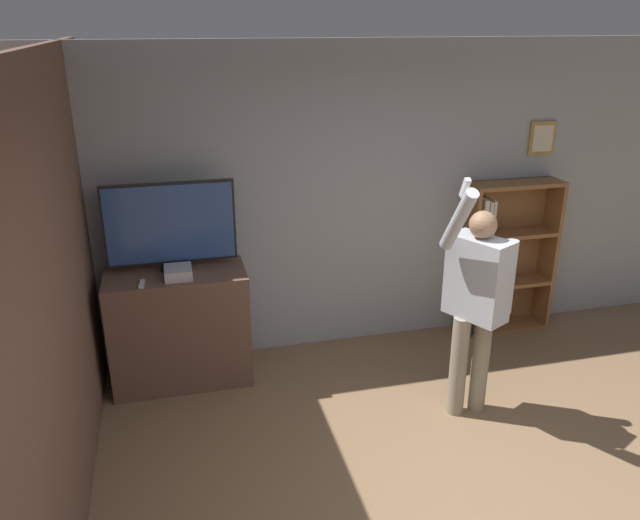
{
  "coord_description": "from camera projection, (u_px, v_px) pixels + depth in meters",
  "views": [
    {
      "loc": [
        -1.63,
        -2.37,
        2.84
      ],
      "look_at": [
        -0.59,
        1.78,
        1.18
      ],
      "focal_mm": 35.0,
      "sensor_mm": 36.0,
      "label": 1
    }
  ],
  "objects": [
    {
      "name": "game_console",
      "position": [
        178.0,
        272.0,
        4.84
      ],
      "size": [
        0.21,
        0.23,
        0.08
      ],
      "color": "silver",
      "rests_on": "tv_ledge"
    },
    {
      "name": "person",
      "position": [
        476.0,
        296.0,
        4.49
      ],
      "size": [
        0.59,
        0.56,
        1.9
      ],
      "rotation": [
        0.0,
        0.0,
        -1.09
      ],
      "color": "gray",
      "rests_on": "ground_plane"
    },
    {
      "name": "wall_side_brick",
      "position": [
        60.0,
        285.0,
        3.74
      ],
      "size": [
        0.06,
        4.27,
        2.7
      ],
      "color": "brown",
      "rests_on": "ground_plane"
    },
    {
      "name": "remote_loose",
      "position": [
        142.0,
        284.0,
        4.71
      ],
      "size": [
        0.05,
        0.14,
        0.02
      ],
      "color": "white",
      "rests_on": "tv_ledge"
    },
    {
      "name": "wall_back",
      "position": [
        360.0,
        199.0,
        5.5
      ],
      "size": [
        6.57,
        0.09,
        2.7
      ],
      "color": "#9EA3A8",
      "rests_on": "ground_plane"
    },
    {
      "name": "tv_ledge",
      "position": [
        180.0,
        327.0,
        5.11
      ],
      "size": [
        1.11,
        0.55,
        0.96
      ],
      "color": "brown",
      "rests_on": "ground_plane"
    },
    {
      "name": "bookshelf",
      "position": [
        499.0,
        260.0,
        5.87
      ],
      "size": [
        0.88,
        0.28,
        1.47
      ],
      "color": "brown",
      "rests_on": "ground_plane"
    },
    {
      "name": "television",
      "position": [
        170.0,
        225.0,
        4.88
      ],
      "size": [
        1.02,
        0.22,
        0.71
      ],
      "color": "black",
      "rests_on": "tv_ledge"
    }
  ]
}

